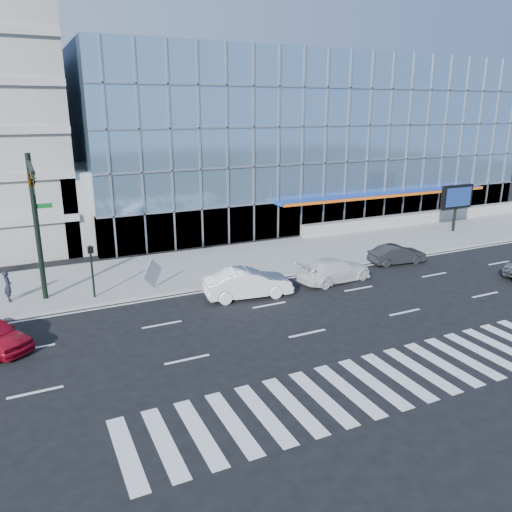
# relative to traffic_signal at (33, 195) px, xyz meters

# --- Properties ---
(ground) EXTENTS (160.00, 160.00, 0.00)m
(ground) POSITION_rel_traffic_signal_xyz_m (11.00, -4.57, -6.16)
(ground) COLOR black
(ground) RESTS_ON ground
(sidewalk) EXTENTS (120.00, 8.00, 0.15)m
(sidewalk) POSITION_rel_traffic_signal_xyz_m (11.00, 3.43, -6.09)
(sidewalk) COLOR gray
(sidewalk) RESTS_ON ground
(theatre_building) EXTENTS (42.00, 26.00, 15.00)m
(theatre_building) POSITION_rel_traffic_signal_xyz_m (25.00, 21.43, 1.34)
(theatre_building) COLOR #6C92B5
(theatre_building) RESTS_ON ground
(ramp_block) EXTENTS (6.00, 8.00, 6.00)m
(ramp_block) POSITION_rel_traffic_signal_xyz_m (5.00, 13.43, -3.16)
(ramp_block) COLOR gray
(ramp_block) RESTS_ON ground
(retaining_wall) EXTENTS (30.00, 0.80, 1.00)m
(retaining_wall) POSITION_rel_traffic_signal_xyz_m (35.00, 7.03, -5.51)
(retaining_wall) COLOR gray
(retaining_wall) RESTS_ON sidewalk
(traffic_signal) EXTENTS (1.14, 5.74, 8.00)m
(traffic_signal) POSITION_rel_traffic_signal_xyz_m (0.00, 0.00, 0.00)
(traffic_signal) COLOR black
(traffic_signal) RESTS_ON sidewalk
(ped_signal_post) EXTENTS (0.30, 0.33, 3.00)m
(ped_signal_post) POSITION_rel_traffic_signal_xyz_m (2.50, 0.37, -4.02)
(ped_signal_post) COLOR black
(ped_signal_post) RESTS_ON sidewalk
(marquee_sign) EXTENTS (3.20, 0.43, 4.00)m
(marquee_sign) POSITION_rel_traffic_signal_xyz_m (33.00, 3.42, -3.10)
(marquee_sign) COLOR black
(marquee_sign) RESTS_ON sidewalk
(white_suv) EXTENTS (5.21, 2.58, 1.46)m
(white_suv) POSITION_rel_traffic_signal_xyz_m (16.46, -2.77, -5.44)
(white_suv) COLOR white
(white_suv) RESTS_ON ground
(white_sedan) EXTENTS (5.18, 2.38, 1.65)m
(white_sedan) POSITION_rel_traffic_signal_xyz_m (10.46, -2.93, -5.34)
(white_sedan) COLOR white
(white_sedan) RESTS_ON ground
(dark_sedan) EXTENTS (4.12, 1.85, 1.31)m
(dark_sedan) POSITION_rel_traffic_signal_xyz_m (22.46, -1.57, -5.51)
(dark_sedan) COLOR black
(dark_sedan) RESTS_ON ground
(pedestrian) EXTENTS (0.51, 0.69, 1.74)m
(pedestrian) POSITION_rel_traffic_signal_xyz_m (-1.81, 1.83, -5.14)
(pedestrian) COLOR black
(pedestrian) RESTS_ON sidewalk
(tilted_panel) EXTENTS (1.45, 1.23, 1.84)m
(tilted_panel) POSITION_rel_traffic_signal_xyz_m (5.85, 0.43, -5.10)
(tilted_panel) COLOR #A5A5A5
(tilted_panel) RESTS_ON sidewalk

